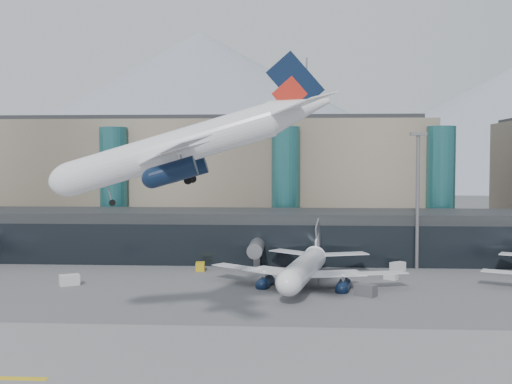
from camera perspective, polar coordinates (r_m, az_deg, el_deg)
ground at (r=76.03m, az=-2.10°, el=-12.83°), size 900.00×900.00×0.00m
runway_strip at (r=61.81m, az=-3.50°, el=-16.59°), size 400.00×40.00×0.04m
runway_markings at (r=61.80m, az=-3.50°, el=-16.57°), size 128.00×1.00×0.02m
concourse at (r=131.66m, az=0.34°, el=-3.88°), size 170.00×27.00×10.00m
terminal_main at (r=166.02m, az=-7.69°, el=1.14°), size 130.00×30.00×31.00m
teal_towers at (r=148.61m, az=-5.09°, el=0.39°), size 116.40×19.40×46.00m
mountain_ridge at (r=453.57m, az=4.61°, el=6.15°), size 910.00×400.00×110.00m
lightmast_mid at (r=123.10m, az=14.18°, el=-0.04°), size 3.00×1.20×25.60m
hero_jet at (r=71.38m, az=-5.10°, el=5.08°), size 33.06×33.83×10.90m
jet_parked_mid at (r=106.48m, az=4.56°, el=-5.96°), size 33.67×34.20×11.03m
veh_a at (r=110.11m, az=-16.25°, el=-7.52°), size 3.57×3.06×1.75m
veh_b at (r=119.76m, az=-4.98°, el=-6.62°), size 1.87×2.76×1.50m
veh_c at (r=99.15m, az=9.71°, el=-8.59°), size 3.59×3.23×1.78m
veh_d at (r=121.95m, az=12.48°, el=-6.48°), size 3.15×2.96×1.62m
veh_g at (r=113.01m, az=11.89°, el=-7.31°), size 2.53×2.32×1.28m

